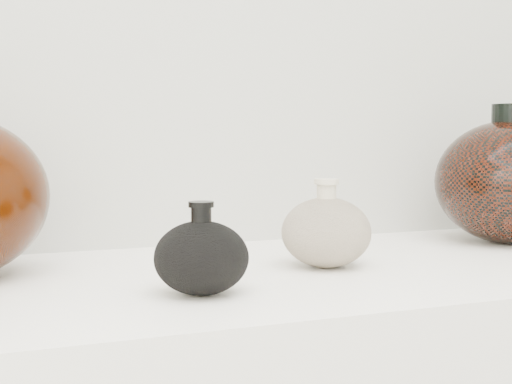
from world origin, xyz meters
name	(u,v)px	position (x,y,z in m)	size (l,w,h in m)	color
black_gourd_vase	(201,257)	(-0.07, 0.85, 0.94)	(0.12, 0.12, 0.10)	black
cream_gourd_vase	(326,232)	(0.13, 0.94, 0.95)	(0.16, 0.16, 0.12)	#C2B697
right_round_pot	(509,181)	(0.51, 1.02, 1.00)	(0.28, 0.28, 0.23)	black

